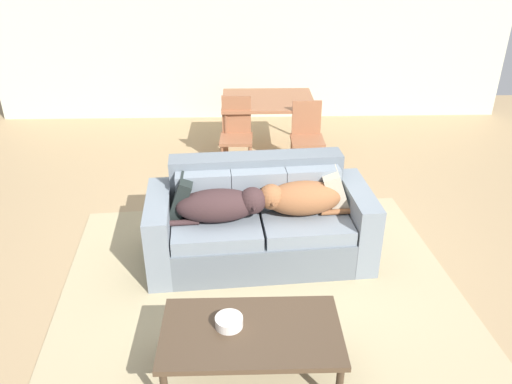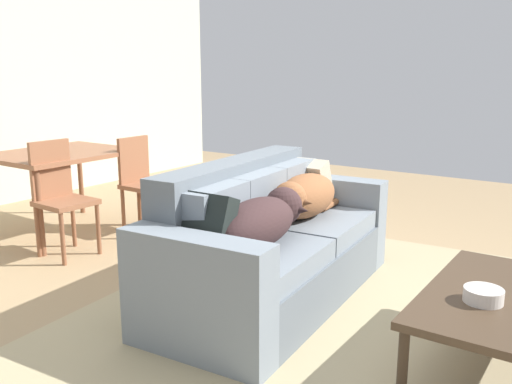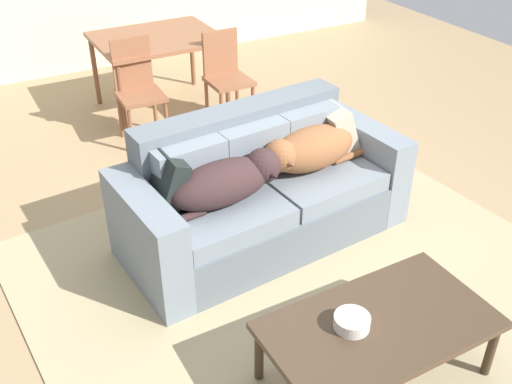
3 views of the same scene
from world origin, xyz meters
The scene contains 12 objects.
ground_plane centered at (0.00, 0.00, 0.00)m, with size 10.00×10.00×0.00m, color #A2855E.
area_rug centered at (0.00, -0.64, 0.01)m, with size 3.39×3.19×0.01m, color tan.
couch centered at (0.00, 0.02, 0.36)m, with size 2.08×1.04×0.92m.
dog_on_left_cushion centered at (-0.32, -0.13, 0.64)m, with size 0.91×0.39×0.30m.
dog_on_right_cushion centered at (0.35, -0.04, 0.64)m, with size 0.87×0.41×0.31m.
throw_pillow_by_left_arm centered at (-0.70, 0.02, 0.66)m, with size 0.11×0.38×0.38m, color black.
throw_pillow_by_right_arm centered at (0.69, 0.13, 0.65)m, with size 0.15×0.37×0.37m, color #B2A78E.
coffee_table centered at (-0.11, -1.43, 0.37)m, with size 1.21×0.68×0.41m.
bowl_on_coffee_table centered at (-0.25, -1.39, 0.44)m, with size 0.19×0.19×0.07m, color silver.
dining_table centered at (0.19, 2.47, 0.70)m, with size 1.20×0.98×0.77m.
dining_chair_near_left centered at (-0.22, 1.93, 0.52)m, with size 0.41×0.41×0.95m.
dining_chair_near_right centered at (0.65, 1.87, 0.50)m, with size 0.40×0.40×0.89m.
Camera 3 is at (-1.75, -3.08, 2.63)m, focal length 41.90 mm.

